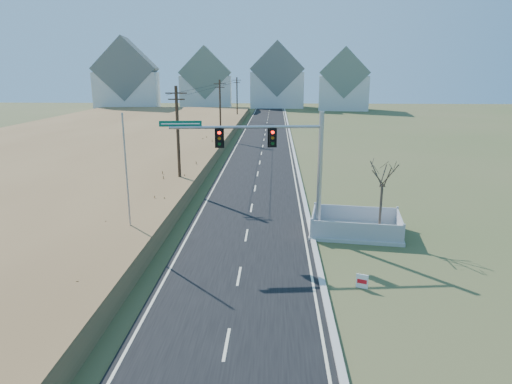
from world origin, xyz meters
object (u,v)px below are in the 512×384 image
(traffic_signal_mast, at_px, (289,163))
(open_sign, at_px, (362,281))
(flagpole, at_px, (128,195))
(bare_tree, at_px, (383,173))
(fence_enclosure, at_px, (355,229))

(traffic_signal_mast, xyz_separation_m, open_sign, (3.42, -6.86, -4.39))
(open_sign, bearing_deg, flagpole, 179.99)
(open_sign, height_order, bare_tree, bare_tree)
(open_sign, xyz_separation_m, bare_tree, (2.31, 7.04, 3.82))
(flagpole, relative_size, bare_tree, 1.52)
(traffic_signal_mast, bearing_deg, open_sign, -69.46)
(fence_enclosure, height_order, bare_tree, bare_tree)
(flagpole, bearing_deg, bare_tree, 7.41)
(flagpole, bearing_deg, open_sign, -21.60)
(bare_tree, bearing_deg, open_sign, -108.16)
(fence_enclosure, relative_size, flagpole, 0.79)
(fence_enclosure, bearing_deg, flagpole, -160.62)
(traffic_signal_mast, distance_m, open_sign, 8.83)
(traffic_signal_mast, height_order, open_sign, traffic_signal_mast)
(fence_enclosure, distance_m, open_sign, 7.88)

